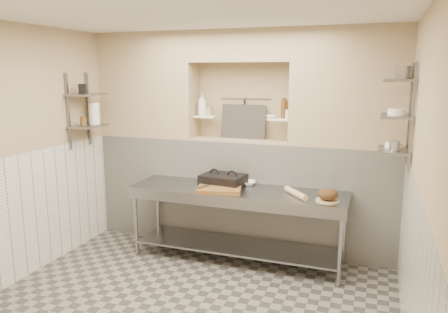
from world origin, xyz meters
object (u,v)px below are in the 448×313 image
at_px(mixing_bowl, 247,183).
at_px(bowl_alcove, 271,117).
at_px(prep_table, 237,210).
at_px(cutting_board, 219,189).
at_px(jug_left, 94,113).
at_px(panini_press, 223,180).
at_px(bread_loaf, 328,194).
at_px(bottle_soap, 202,105).
at_px(rolling_pin, 296,193).

bearing_deg(mixing_bowl, bowl_alcove, 52.80).
height_order(prep_table, cutting_board, cutting_board).
height_order(mixing_bowl, jug_left, jug_left).
relative_size(prep_table, jug_left, 9.31).
bearing_deg(cutting_board, panini_press, 98.49).
xyz_separation_m(prep_table, panini_press, (-0.22, 0.11, 0.33)).
bearing_deg(bread_loaf, bottle_soap, 158.72).
xyz_separation_m(mixing_bowl, bowl_alcove, (0.21, 0.28, 0.81)).
relative_size(prep_table, bottle_soap, 8.83).
bearing_deg(rolling_pin, prep_table, 176.52).
distance_m(bottle_soap, bowl_alcove, 0.94).
height_order(cutting_board, bottle_soap, bottle_soap).
height_order(bread_loaf, bowl_alcove, bowl_alcove).
bearing_deg(bread_loaf, mixing_bowl, 159.32).
relative_size(panini_press, rolling_pin, 1.27).
height_order(prep_table, rolling_pin, rolling_pin).
relative_size(cutting_board, jug_left, 1.83).
xyz_separation_m(bowl_alcove, jug_left, (-2.24, -0.53, 0.02)).
bearing_deg(rolling_pin, mixing_bowl, 155.50).
relative_size(prep_table, mixing_bowl, 12.97).
distance_m(prep_table, bottle_soap, 1.49).
relative_size(panini_press, cutting_board, 1.10).
height_order(bread_loaf, bottle_soap, bottle_soap).
xyz_separation_m(cutting_board, jug_left, (-1.79, 0.14, 0.83)).
distance_m(rolling_pin, bread_loaf, 0.38).
distance_m(prep_table, cutting_board, 0.36).
relative_size(mixing_bowl, bread_loaf, 0.93).
bearing_deg(cutting_board, bread_loaf, 0.38).
distance_m(rolling_pin, bowl_alcove, 1.08).
bearing_deg(mixing_bowl, cutting_board, -120.50).
height_order(panini_press, rolling_pin, panini_press).
bearing_deg(jug_left, mixing_bowl, 7.09).
bearing_deg(cutting_board, jug_left, 175.46).
bearing_deg(mixing_bowl, jug_left, -172.91).
bearing_deg(prep_table, bottle_soap, 140.58).
bearing_deg(prep_table, jug_left, 179.86).
bearing_deg(bowl_alcove, mixing_bowl, -127.20).
height_order(cutting_board, bread_loaf, bread_loaf).
relative_size(mixing_bowl, bottle_soap, 0.68).
xyz_separation_m(bottle_soap, jug_left, (-1.30, -0.54, -0.11)).
distance_m(panini_press, cutting_board, 0.26).
xyz_separation_m(bottle_soap, bowl_alcove, (0.93, -0.01, -0.13)).
xyz_separation_m(prep_table, cutting_board, (-0.18, -0.14, 0.28)).
relative_size(panini_press, bottle_soap, 1.90).
height_order(cutting_board, jug_left, jug_left).
distance_m(rolling_pin, jug_left, 2.80).
distance_m(panini_press, jug_left, 1.92).
relative_size(prep_table, panini_press, 4.64).
bearing_deg(jug_left, bread_loaf, -2.52).
bearing_deg(bread_loaf, cutting_board, -179.62).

